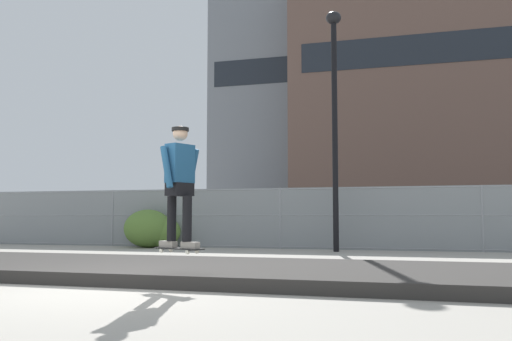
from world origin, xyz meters
name	(u,v)px	position (x,y,z in m)	size (l,w,h in m)	color
ground_plane	(103,291)	(0.00, 0.00, 0.00)	(120.00, 120.00, 0.00)	#9E998E
gravel_berm	(169,269)	(0.00, 2.06, 0.10)	(16.23, 3.53, 0.19)	#33302D
skateboard	(179,249)	(0.88, 0.49, 0.54)	(0.82, 0.49, 0.07)	black
skater	(180,179)	(0.88, 0.49, 1.51)	(0.70, 0.62, 1.70)	gray
chain_fence	(280,218)	(0.00, 9.96, 0.93)	(23.09, 0.06, 1.85)	gray
street_lamp	(334,101)	(1.84, 8.99, 4.26)	(0.44, 0.44, 6.86)	black
parked_car_near	(160,220)	(-5.64, 13.28, 0.84)	(4.50, 2.14, 1.66)	maroon
parked_car_mid	(310,220)	(0.33, 13.17, 0.84)	(4.49, 2.13, 1.66)	navy
library_building	(314,113)	(-6.36, 51.60, 11.90)	(18.31, 16.02, 23.79)	slate
office_block	(475,96)	(9.06, 45.29, 11.52)	(30.91, 12.74, 23.04)	brown
shrub_left	(148,228)	(-4.16, 9.38, 0.60)	(1.55, 1.27, 1.20)	#567A33
shrub_center	(160,231)	(-3.79, 9.53, 0.50)	(1.30, 1.06, 1.00)	#567A33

